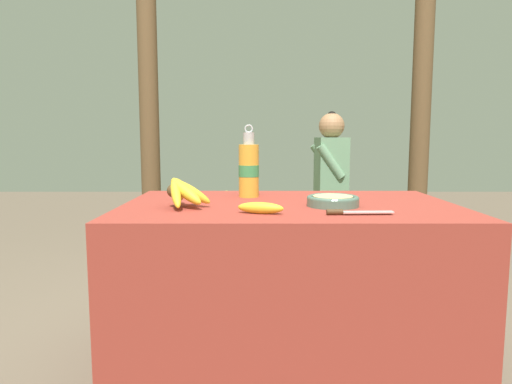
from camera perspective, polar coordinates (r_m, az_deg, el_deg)
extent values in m
plane|color=brown|center=(2.04, 4.17, -20.66)|extent=(12.00, 12.00, 0.00)
cube|color=maroon|center=(1.91, 4.26, -11.58)|extent=(1.32, 0.85, 0.68)
sphere|color=#4C381E|center=(1.74, -10.02, 0.17)|extent=(0.05, 0.05, 0.05)
ellipsoid|color=gold|center=(1.69, -9.78, -0.18)|extent=(0.08, 0.15, 0.12)
ellipsoid|color=gold|center=(1.70, -8.56, 0.00)|extent=(0.16, 0.13, 0.11)
ellipsoid|color=gold|center=(1.73, -7.95, 0.09)|extent=(0.17, 0.04, 0.12)
ellipsoid|color=gold|center=(1.77, -8.49, 0.24)|extent=(0.13, 0.11, 0.12)
ellipsoid|color=gold|center=(1.80, -9.55, 0.34)|extent=(0.05, 0.14, 0.12)
cylinder|color=#4C6B5B|center=(1.78, 9.79, -1.27)|extent=(0.20, 0.20, 0.03)
torus|color=#4C6B5B|center=(1.78, 9.80, -0.78)|extent=(0.20, 0.20, 0.02)
cylinder|color=#D1B77A|center=(1.78, 9.80, -0.65)|extent=(0.15, 0.15, 0.01)
cylinder|color=gold|center=(2.01, -0.69, 2.66)|extent=(0.09, 0.09, 0.23)
cylinder|color=#38844C|center=(2.01, -0.69, 2.66)|extent=(0.09, 0.09, 0.05)
cylinder|color=#ADADB2|center=(2.01, -0.70, 6.71)|extent=(0.05, 0.05, 0.05)
torus|color=#ADADB2|center=(2.01, -0.70, 7.90)|extent=(0.04, 0.01, 0.04)
ellipsoid|color=gold|center=(1.58, 0.79, -2.00)|extent=(0.17, 0.08, 0.04)
cube|color=#BCBCC1|center=(1.61, 14.02, -2.44)|extent=(0.18, 0.03, 0.00)
cylinder|color=#472D19|center=(1.58, 10.02, -2.50)|extent=(0.06, 0.02, 0.02)
cube|color=brown|center=(3.34, 3.95, -1.81)|extent=(1.58, 0.32, 0.04)
cube|color=brown|center=(3.29, -8.07, -6.03)|extent=(0.06, 0.06, 0.42)
cube|color=brown|center=(3.38, 15.86, -5.88)|extent=(0.06, 0.06, 0.42)
cube|color=brown|center=(3.53, -7.51, -5.16)|extent=(0.06, 0.06, 0.42)
cube|color=brown|center=(3.61, 14.83, -5.05)|extent=(0.06, 0.06, 0.42)
cylinder|color=#473828|center=(3.26, 5.21, -5.81)|extent=(0.09, 0.09, 0.46)
cylinder|color=#473828|center=(3.23, 7.38, -1.68)|extent=(0.30, 0.09, 0.09)
cylinder|color=#473828|center=(3.44, 4.91, -5.12)|extent=(0.09, 0.09, 0.46)
cylinder|color=#473828|center=(3.41, 6.96, -1.21)|extent=(0.30, 0.09, 0.09)
cube|color=slate|center=(3.32, 9.54, 2.56)|extent=(0.20, 0.34, 0.48)
cylinder|color=slate|center=(3.15, 9.53, 3.76)|extent=(0.20, 0.07, 0.25)
cylinder|color=slate|center=(3.47, 8.62, 4.06)|extent=(0.20, 0.07, 0.25)
sphere|color=#9E704C|center=(3.31, 9.65, 8.16)|extent=(0.18, 0.18, 0.18)
sphere|color=black|center=(3.31, 9.67, 9.34)|extent=(0.07, 0.07, 0.07)
sphere|color=#4C381E|center=(3.33, -3.51, -0.51)|extent=(0.05, 0.05, 0.05)
ellipsoid|color=#9EB24C|center=(3.29, -3.56, -0.66)|extent=(0.04, 0.13, 0.09)
ellipsoid|color=#9EB24C|center=(3.30, -2.94, -0.62)|extent=(0.12, 0.12, 0.11)
ellipsoid|color=#9EB24C|center=(3.32, -2.70, -0.58)|extent=(0.13, 0.07, 0.11)
ellipsoid|color=#9EB24C|center=(3.35, -2.56, -0.54)|extent=(0.16, 0.08, 0.10)
ellipsoid|color=#9EB24C|center=(3.37, -2.91, -0.46)|extent=(0.12, 0.14, 0.11)
ellipsoid|color=#9EB24C|center=(3.38, -3.51, -0.45)|extent=(0.04, 0.13, 0.11)
cylinder|color=brown|center=(3.58, -13.06, 11.99)|extent=(0.14, 0.14, 2.54)
cylinder|color=brown|center=(3.70, 20.21, 11.57)|extent=(0.14, 0.14, 2.54)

